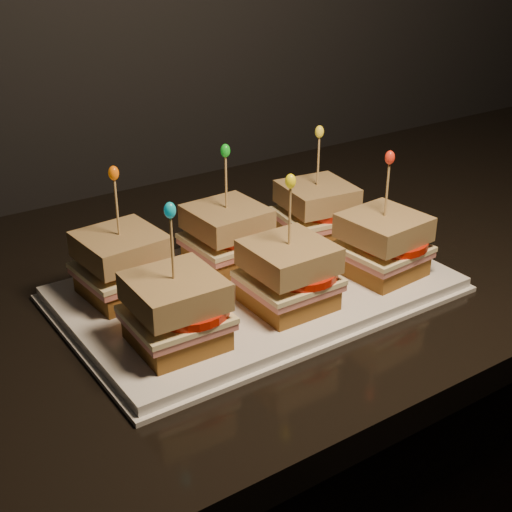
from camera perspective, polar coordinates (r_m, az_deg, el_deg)
granite_slab at (r=0.92m, az=-9.48°, el=-4.01°), size 2.64×0.72×0.04m
platter at (r=0.89m, az=0.00°, el=-2.66°), size 0.46×0.29×0.02m
platter_rim at (r=0.89m, az=0.00°, el=-3.00°), size 0.47×0.30×0.01m
sandwich_0_bread_bot at (r=0.87m, az=-10.53°, el=-2.27°), size 0.09×0.09×0.02m
sandwich_0_ham at (r=0.86m, az=-10.61°, el=-1.31°), size 0.10×0.10×0.01m
sandwich_0_cheese at (r=0.86m, az=-10.65°, el=-0.90°), size 0.11×0.10×0.01m
sandwich_0_tomato at (r=0.86m, az=-9.79°, el=-0.40°), size 0.09×0.09×0.01m
sandwich_0_bread_top at (r=0.85m, az=-10.80°, el=0.76°), size 0.10×0.10×0.03m
sandwich_0_pick at (r=0.83m, az=-11.05°, el=3.59°), size 0.00×0.00×0.09m
sandwich_0_frill at (r=0.81m, az=-11.32°, el=6.52°), size 0.01×0.01×0.02m
sandwich_1_bread_bot at (r=0.93m, az=-2.30°, el=0.10°), size 0.09×0.09×0.02m
sandwich_1_ham at (r=0.92m, az=-2.32°, el=1.02°), size 0.10×0.10×0.01m
sandwich_1_cheese at (r=0.92m, az=-2.33°, el=1.41°), size 0.10×0.10×0.01m
sandwich_1_tomato at (r=0.92m, az=-1.50°, el=1.88°), size 0.09×0.09×0.01m
sandwich_1_bread_top at (r=0.91m, az=-2.36°, el=2.98°), size 0.09×0.09×0.03m
sandwich_1_pick at (r=0.89m, az=-2.41°, el=5.67°), size 0.00×0.00×0.09m
sandwich_1_frill at (r=0.88m, az=-2.47°, el=8.42°), size 0.01×0.01×0.02m
sandwich_2_bread_bot at (r=1.01m, az=4.79°, el=2.15°), size 0.10×0.10×0.02m
sandwich_2_ham at (r=1.00m, az=4.82°, el=3.00°), size 0.11×0.11×0.01m
sandwich_2_cheese at (r=1.00m, az=4.84°, el=3.37°), size 0.11×0.11×0.01m
sandwich_2_tomato at (r=1.00m, az=5.61°, el=3.81°), size 0.09×0.09×0.01m
sandwich_2_bread_top at (r=0.99m, az=4.90°, el=4.84°), size 0.10×0.10×0.03m
sandwich_2_pick at (r=0.97m, az=5.00°, el=7.33°), size 0.00×0.00×0.09m
sandwich_2_frill at (r=0.96m, az=5.10°, el=9.88°), size 0.01×0.01×0.02m
sandwich_3_bread_bot at (r=0.77m, az=-6.34°, el=-6.17°), size 0.09×0.09×0.02m
sandwich_3_ham at (r=0.76m, az=-6.40°, el=-5.12°), size 0.10×0.10×0.01m
sandwich_3_cheese at (r=0.75m, az=-6.43°, el=-4.67°), size 0.10×0.10×0.01m
sandwich_3_tomato at (r=0.75m, az=-5.43°, el=-4.11°), size 0.09×0.09×0.01m
sandwich_3_bread_top at (r=0.74m, az=-6.53°, el=-2.84°), size 0.09×0.09×0.03m
sandwich_3_pick at (r=0.72m, az=-6.71°, el=0.34°), size 0.00×0.00×0.09m
sandwich_3_frill at (r=0.70m, az=-6.90°, el=3.66°), size 0.01×0.01×0.02m
sandwich_4_bread_bot at (r=0.83m, az=2.58°, el=-3.17°), size 0.09×0.09×0.02m
sandwich_4_ham at (r=0.83m, az=2.60°, el=-2.18°), size 0.10×0.09×0.01m
sandwich_4_cheese at (r=0.82m, az=2.61°, el=-1.75°), size 0.10×0.10×0.01m
sandwich_4_tomato at (r=0.82m, az=3.54°, el=-1.23°), size 0.09×0.09×0.01m
sandwich_4_bread_top at (r=0.81m, az=2.65°, el=-0.04°), size 0.09×0.09×0.03m
sandwich_4_pick at (r=0.79m, az=2.71°, el=2.92°), size 0.00×0.00×0.09m
sandwich_4_frill at (r=0.77m, az=2.78°, el=5.99°), size 0.01×0.01×0.02m
sandwich_5_bread_bot at (r=0.92m, az=9.95°, el=-0.62°), size 0.10×0.10×0.02m
sandwich_5_ham at (r=0.91m, az=10.03°, el=0.29°), size 0.10×0.10×0.01m
sandwich_5_cheese at (r=0.91m, az=10.06°, el=0.69°), size 0.11×0.10×0.01m
sandwich_5_tomato at (r=0.91m, az=10.90°, el=1.16°), size 0.09×0.09×0.01m
sandwich_5_bread_top at (r=0.90m, az=10.20°, el=2.27°), size 0.10×0.10×0.03m
sandwich_5_pick at (r=0.88m, az=10.42°, el=4.98°), size 0.00×0.00×0.09m
sandwich_5_frill at (r=0.87m, az=10.66°, el=7.76°), size 0.01×0.01×0.02m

